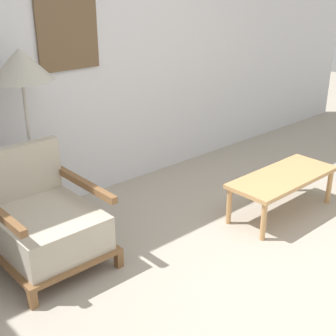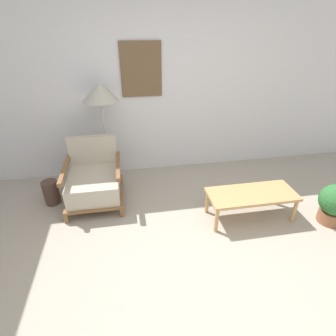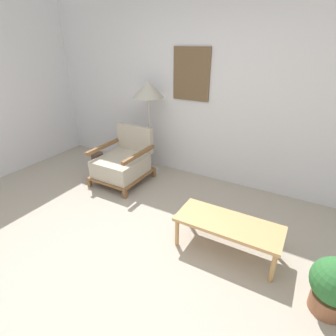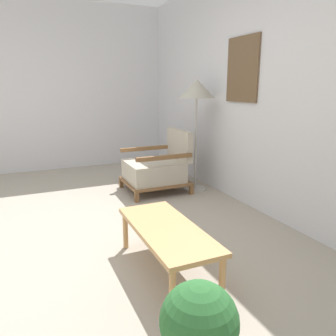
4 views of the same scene
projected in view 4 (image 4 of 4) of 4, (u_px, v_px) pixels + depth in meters
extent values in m
plane|color=#A89E8E|center=(47.00, 245.00, 2.89)|extent=(14.00, 14.00, 0.00)
cube|color=silver|center=(264.00, 88.00, 3.46)|extent=(8.00, 0.06, 2.70)
cube|color=brown|center=(242.00, 70.00, 3.69)|extent=(0.56, 0.02, 0.72)
cube|color=silver|center=(58.00, 87.00, 5.32)|extent=(0.06, 8.00, 2.70)
cube|color=brown|center=(121.00, 183.00, 4.55)|extent=(0.05, 0.05, 0.12)
cube|color=brown|center=(137.00, 197.00, 3.96)|extent=(0.05, 0.05, 0.12)
cube|color=brown|center=(170.00, 177.00, 4.84)|extent=(0.05, 0.05, 0.12)
cube|color=brown|center=(191.00, 190.00, 4.25)|extent=(0.05, 0.05, 0.12)
cube|color=brown|center=(155.00, 181.00, 4.38)|extent=(0.71, 0.80, 0.03)
cube|color=#BCB29E|center=(154.00, 171.00, 4.34)|extent=(0.63, 0.70, 0.25)
cube|color=#BCB29E|center=(179.00, 145.00, 4.41)|extent=(0.63, 0.08, 0.40)
cube|color=brown|center=(146.00, 148.00, 4.58)|extent=(0.05, 0.74, 0.05)
cube|color=brown|center=(165.00, 157.00, 4.00)|extent=(0.05, 0.74, 0.05)
cylinder|color=#B7B2A8|center=(195.00, 189.00, 4.46)|extent=(0.30, 0.30, 0.03)
cylinder|color=#B7B2A8|center=(196.00, 144.00, 4.31)|extent=(0.03, 0.03, 1.20)
cone|color=#B2AD9E|center=(197.00, 89.00, 4.13)|extent=(0.47, 0.47, 0.23)
cube|color=tan|center=(167.00, 229.00, 2.42)|extent=(1.04, 0.43, 0.04)
cylinder|color=tan|center=(125.00, 230.00, 2.82)|extent=(0.04, 0.04, 0.32)
cylinder|color=tan|center=(172.00, 293.00, 1.96)|extent=(0.04, 0.04, 0.32)
cylinder|color=tan|center=(163.00, 224.00, 2.96)|extent=(0.04, 0.04, 0.32)
cylinder|color=tan|center=(222.00, 279.00, 2.10)|extent=(0.04, 0.04, 0.32)
cylinder|color=#473328|center=(145.00, 169.00, 4.91)|extent=(0.20, 0.20, 0.33)
sphere|color=#2D6B33|center=(199.00, 321.00, 1.50)|extent=(0.37, 0.37, 0.37)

